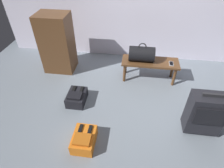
{
  "coord_description": "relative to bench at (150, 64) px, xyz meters",
  "views": [
    {
      "loc": [
        -0.24,
        -2.1,
        2.17
      ],
      "look_at": [
        -0.55,
        0.19,
        0.25
      ],
      "focal_mm": 29.72,
      "sensor_mm": 36.0,
      "label": 1
    }
  ],
  "objects": [
    {
      "name": "side_cabinet",
      "position": [
        -1.73,
        0.12,
        0.22
      ],
      "size": [
        0.56,
        0.44,
        1.1
      ],
      "color": "brown",
      "rests_on": "ground"
    },
    {
      "name": "ground_plane",
      "position": [
        -0.06,
        -0.75,
        -0.33
      ],
      "size": [
        6.6,
        6.6,
        0.0
      ],
      "primitive_type": "plane",
      "color": "slate"
    },
    {
      "name": "duffel_bag_black",
      "position": [
        -0.17,
        -0.0,
        0.19
      ],
      "size": [
        0.44,
        0.26,
        0.34
      ],
      "color": "black",
      "rests_on": "bench"
    },
    {
      "name": "backpack_dark",
      "position": [
        -1.16,
        -0.78,
        -0.24
      ],
      "size": [
        0.28,
        0.38,
        0.21
      ],
      "color": "black",
      "rests_on": "ground"
    },
    {
      "name": "backpack_orange",
      "position": [
        -0.84,
        -1.53,
        -0.24
      ],
      "size": [
        0.28,
        0.38,
        0.21
      ],
      "color": "orange",
      "rests_on": "ground"
    },
    {
      "name": "cell_phone",
      "position": [
        0.36,
        -0.04,
        0.06
      ],
      "size": [
        0.07,
        0.14,
        0.01
      ],
      "color": "silver",
      "rests_on": "bench"
    },
    {
      "name": "suitcase_upright_charcoal",
      "position": [
        0.68,
        -1.1,
        0.02
      ],
      "size": [
        0.45,
        0.26,
        0.69
      ],
      "color": "black",
      "rests_on": "ground"
    },
    {
      "name": "bench",
      "position": [
        0.0,
        0.0,
        0.0
      ],
      "size": [
        1.0,
        0.36,
        0.39
      ],
      "color": "brown",
      "rests_on": "ground"
    }
  ]
}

